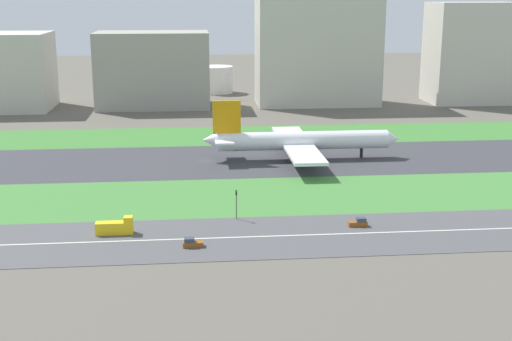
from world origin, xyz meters
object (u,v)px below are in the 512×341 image
Objects in this scene: terminal_building at (6,71)px; office_tower at (318,48)px; car_1 at (359,223)px; fuel_tank_centre at (216,80)px; car_4 at (192,243)px; fuel_tank_west at (166,80)px; truck_0 at (116,227)px; cargo_warehouse at (471,53)px; airliner at (298,141)px; hangar_building at (153,70)px; traffic_light at (236,202)px.

terminal_building is 147.36m from office_tower.
car_1 is 228.40m from fuel_tank_centre.
fuel_tank_west is (-12.26, 237.00, 6.57)m from car_4.
office_tower reaches higher than truck_0.
truck_0 is 0.48× the size of fuel_tank_west.
cargo_warehouse is (156.22, 182.00, 22.69)m from truck_0.
airliner is 86.00m from truck_0.
hangar_building is 79.59m from office_tower.
office_tower is at bearing 0.00° from terminal_building.
terminal_building is at bearing -66.16° from car_4.
fuel_tank_west is at bearing 88.74° from truck_0.
airliner is 85.74m from car_4.
truck_0 is 1.17× the size of traffic_light.
traffic_light is at bearing -61.20° from terminal_building.
fuel_tank_centre is at bearing 97.41° from airliner.
office_tower is (23.18, 182.00, 26.19)m from car_1.
cargo_warehouse is at bearing 0.00° from office_tower.
airliner is at bearing -43.51° from terminal_building.
airliner is 119.00m from office_tower.
traffic_light is 220.24m from fuel_tank_west.
fuel_tank_centre is (14.52, 237.00, 6.29)m from car_4.
office_tower reaches higher than traffic_light.
hangar_building is at bearing 180.00° from cargo_warehouse.
car_4 is 237.53m from fuel_tank_centre.
car_1 is 40.27m from car_4.
fuel_tank_west reaches higher than car_4.
car_4 is 0.61× the size of traffic_light.
car_4 is 0.11× the size of terminal_building.
traffic_light reaches higher than car_1.
traffic_light is 217.05m from cargo_warehouse.
fuel_tank_west is (4.58, 45.00, -10.21)m from hangar_building.
terminal_building is 86.02m from fuel_tank_west.
truck_0 is (-52.45, -68.00, -4.56)m from airliner.
terminal_building reaches higher than car_4.
cargo_warehouse is (76.80, 0.00, -2.75)m from office_tower.
traffic_light reaches higher than truck_0.
cargo_warehouse is at bearing 0.00° from terminal_building.
terminal_building is at bearing -155.64° from fuel_tank_centre.
car_4 is at bearing -84.99° from hangar_building.
office_tower is at bearing 73.55° from traffic_light.
hangar_building reaches higher than car_1.
hangar_building is at bearing -95.81° from fuel_tank_west.
car_1 is at bearing -97.26° from office_tower.
fuel_tank_west is at bearing 180.00° from fuel_tank_centre.
fuel_tank_west is at bearing 106.62° from airliner.
hangar_building is 155.97m from cargo_warehouse.
truck_0 is 0.45× the size of fuel_tank_centre.
hangar_building is at bearing 89.87° from truck_0.
truck_0 is 229.28m from fuel_tank_centre.
cargo_warehouse is at bearing 49.36° from truck_0.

